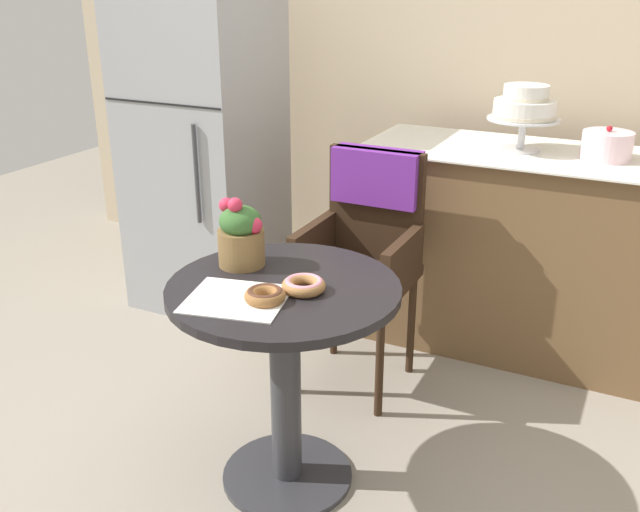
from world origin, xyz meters
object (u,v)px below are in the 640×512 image
object	(u,v)px
cafe_table	(285,346)
wicker_chair	(367,231)
refrigerator	(203,138)
flower_vase	(241,234)
tiered_cake_stand	(525,108)
donut_front	(265,295)
round_layer_cake	(607,146)
donut_mid	(304,285)

from	to	relation	value
cafe_table	wicker_chair	distance (m)	0.77
wicker_chair	refrigerator	size ratio (longest dim) A/B	0.56
flower_vase	refrigerator	world-z (taller)	refrigerator
tiered_cake_stand	refrigerator	world-z (taller)	refrigerator
cafe_table	refrigerator	bearing A→B (deg)	133.67
donut_front	tiered_cake_stand	world-z (taller)	tiered_cake_stand
cafe_table	flower_vase	world-z (taller)	flower_vase
donut_front	refrigerator	distance (m)	1.62
cafe_table	donut_front	bearing A→B (deg)	-86.13
tiered_cake_stand	flower_vase	bearing A→B (deg)	-117.21
flower_vase	round_layer_cake	xyz separation A→B (m)	(0.96, 1.22, 0.13)
donut_mid	refrigerator	world-z (taller)	refrigerator
donut_mid	round_layer_cake	size ratio (longest dim) A/B	0.66
donut_front	flower_vase	bearing A→B (deg)	134.85
donut_front	flower_vase	size ratio (longest dim) A/B	0.52
donut_mid	round_layer_cake	distance (m)	1.50
donut_front	donut_mid	world-z (taller)	same
donut_mid	tiered_cake_stand	size ratio (longest dim) A/B	0.44
donut_front	tiered_cake_stand	xyz separation A→B (m)	(0.42, 1.42, 0.34)
cafe_table	tiered_cake_stand	world-z (taller)	tiered_cake_stand
cafe_table	refrigerator	xyz separation A→B (m)	(-1.05, 1.10, 0.34)
cafe_table	round_layer_cake	size ratio (longest dim) A/B	3.63
refrigerator	tiered_cake_stand	bearing A→B (deg)	7.71
tiered_cake_stand	round_layer_cake	bearing A→B (deg)	0.07
donut_mid	tiered_cake_stand	world-z (taller)	tiered_cake_stand
wicker_chair	flower_vase	distance (m)	0.72
cafe_table	wicker_chair	size ratio (longest dim) A/B	0.75
donut_front	refrigerator	bearing A→B (deg)	130.84
donut_front	round_layer_cake	bearing A→B (deg)	62.05
donut_front	round_layer_cake	size ratio (longest dim) A/B	0.61
wicker_chair	cafe_table	bearing A→B (deg)	-83.18
wicker_chair	donut_front	world-z (taller)	wicker_chair
donut_front	refrigerator	size ratio (longest dim) A/B	0.07
donut_front	donut_mid	distance (m)	0.13
cafe_table	tiered_cake_stand	size ratio (longest dim) A/B	2.40
round_layer_cake	refrigerator	distance (m)	1.83
flower_vase	wicker_chair	bearing A→B (deg)	76.73
donut_mid	tiered_cake_stand	distance (m)	1.40
donut_front	flower_vase	distance (m)	0.30
round_layer_cake	tiered_cake_stand	bearing A→B (deg)	-179.93
flower_vase	tiered_cake_stand	size ratio (longest dim) A/B	0.78
cafe_table	round_layer_cake	world-z (taller)	round_layer_cake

